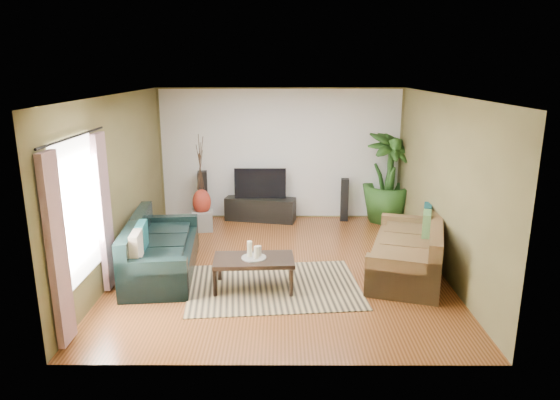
{
  "coord_description": "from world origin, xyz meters",
  "views": [
    {
      "loc": [
        0.03,
        -7.46,
        3.09
      ],
      "look_at": [
        0.0,
        0.2,
        1.05
      ],
      "focal_mm": 32.0,
      "sensor_mm": 36.0,
      "label": 1
    }
  ],
  "objects_px": {
    "sofa_left": "(162,246)",
    "pedestal": "(202,220)",
    "speaker_left": "(203,196)",
    "potted_plant": "(388,177)",
    "coffee_table": "(254,273)",
    "speaker_right": "(344,200)",
    "vase": "(202,202)",
    "tv_stand": "(260,209)",
    "sofa_right": "(407,246)",
    "side_table": "(151,236)",
    "television": "(260,183)"
  },
  "relations": [
    {
      "from": "speaker_right",
      "to": "vase",
      "type": "height_order",
      "value": "speaker_right"
    },
    {
      "from": "sofa_right",
      "to": "coffee_table",
      "type": "distance_m",
      "value": 2.43
    },
    {
      "from": "coffee_table",
      "to": "tv_stand",
      "type": "xyz_separation_m",
      "value": [
        -0.05,
        3.32,
        0.01
      ]
    },
    {
      "from": "coffee_table",
      "to": "sofa_right",
      "type": "bearing_deg",
      "value": 12.05
    },
    {
      "from": "speaker_right",
      "to": "side_table",
      "type": "bearing_deg",
      "value": -148.96
    },
    {
      "from": "pedestal",
      "to": "vase",
      "type": "relative_size",
      "value": 0.78
    },
    {
      "from": "tv_stand",
      "to": "vase",
      "type": "height_order",
      "value": "vase"
    },
    {
      "from": "potted_plant",
      "to": "vase",
      "type": "xyz_separation_m",
      "value": [
        -3.72,
        -0.63,
        -0.36
      ]
    },
    {
      "from": "sofa_left",
      "to": "pedestal",
      "type": "xyz_separation_m",
      "value": [
        0.3,
        2.06,
        -0.23
      ]
    },
    {
      "from": "tv_stand",
      "to": "potted_plant",
      "type": "distance_m",
      "value": 2.7
    },
    {
      "from": "speaker_right",
      "to": "vase",
      "type": "relative_size",
      "value": 1.78
    },
    {
      "from": "coffee_table",
      "to": "tv_stand",
      "type": "height_order",
      "value": "tv_stand"
    },
    {
      "from": "sofa_right",
      "to": "tv_stand",
      "type": "xyz_separation_m",
      "value": [
        -2.38,
        2.69,
        -0.19
      ]
    },
    {
      "from": "speaker_right",
      "to": "potted_plant",
      "type": "distance_m",
      "value": 1.0
    },
    {
      "from": "sofa_left",
      "to": "vase",
      "type": "height_order",
      "value": "sofa_left"
    },
    {
      "from": "sofa_left",
      "to": "speaker_left",
      "type": "bearing_deg",
      "value": -10.38
    },
    {
      "from": "speaker_right",
      "to": "pedestal",
      "type": "height_order",
      "value": "speaker_right"
    },
    {
      "from": "sofa_left",
      "to": "potted_plant",
      "type": "bearing_deg",
      "value": -61.75
    },
    {
      "from": "sofa_left",
      "to": "television",
      "type": "height_order",
      "value": "television"
    },
    {
      "from": "speaker_left",
      "to": "side_table",
      "type": "xyz_separation_m",
      "value": [
        -0.65,
        -1.71,
        -0.27
      ]
    },
    {
      "from": "television",
      "to": "tv_stand",
      "type": "bearing_deg",
      "value": 0.0
    },
    {
      "from": "coffee_table",
      "to": "side_table",
      "type": "xyz_separation_m",
      "value": [
        -1.88,
        1.59,
        0.02
      ]
    },
    {
      "from": "sofa_right",
      "to": "speaker_right",
      "type": "bearing_deg",
      "value": -149.48
    },
    {
      "from": "tv_stand",
      "to": "pedestal",
      "type": "relative_size",
      "value": 3.69
    },
    {
      "from": "sofa_left",
      "to": "potted_plant",
      "type": "distance_m",
      "value": 4.87
    },
    {
      "from": "sofa_right",
      "to": "television",
      "type": "bearing_deg",
      "value": -121.36
    },
    {
      "from": "tv_stand",
      "to": "side_table",
      "type": "xyz_separation_m",
      "value": [
        -1.84,
        -1.74,
        0.01
      ]
    },
    {
      "from": "sofa_left",
      "to": "pedestal",
      "type": "height_order",
      "value": "sofa_left"
    },
    {
      "from": "sofa_right",
      "to": "pedestal",
      "type": "relative_size",
      "value": 5.71
    },
    {
      "from": "vase",
      "to": "sofa_left",
      "type": "bearing_deg",
      "value": -98.26
    },
    {
      "from": "tv_stand",
      "to": "television",
      "type": "height_order",
      "value": "television"
    },
    {
      "from": "television",
      "to": "pedestal",
      "type": "height_order",
      "value": "television"
    },
    {
      "from": "coffee_table",
      "to": "vase",
      "type": "bearing_deg",
      "value": 110.26
    },
    {
      "from": "sofa_left",
      "to": "speaker_right",
      "type": "xyz_separation_m",
      "value": [
        3.15,
        2.71,
        0.02
      ]
    },
    {
      "from": "television",
      "to": "vase",
      "type": "relative_size",
      "value": 2.11
    },
    {
      "from": "speaker_left",
      "to": "potted_plant",
      "type": "bearing_deg",
      "value": -5.65
    },
    {
      "from": "potted_plant",
      "to": "side_table",
      "type": "xyz_separation_m",
      "value": [
        -4.45,
        -1.72,
        -0.68
      ]
    },
    {
      "from": "television",
      "to": "vase",
      "type": "height_order",
      "value": "television"
    },
    {
      "from": "sofa_left",
      "to": "tv_stand",
      "type": "bearing_deg",
      "value": -33.03
    },
    {
      "from": "television",
      "to": "side_table",
      "type": "relative_size",
      "value": 2.12
    },
    {
      "from": "sofa_left",
      "to": "tv_stand",
      "type": "xyz_separation_m",
      "value": [
        1.41,
        2.71,
        -0.19
      ]
    },
    {
      "from": "coffee_table",
      "to": "pedestal",
      "type": "height_order",
      "value": "coffee_table"
    },
    {
      "from": "speaker_right",
      "to": "vase",
      "type": "bearing_deg",
      "value": -162.07
    },
    {
      "from": "television",
      "to": "speaker_left",
      "type": "xyz_separation_m",
      "value": [
        -1.18,
        -0.03,
        -0.27
      ]
    },
    {
      "from": "coffee_table",
      "to": "speaker_left",
      "type": "xyz_separation_m",
      "value": [
        -1.23,
        3.29,
        0.29
      ]
    },
    {
      "from": "coffee_table",
      "to": "speaker_left",
      "type": "relative_size",
      "value": 1.09
    },
    {
      "from": "television",
      "to": "speaker_right",
      "type": "bearing_deg",
      "value": 0.0
    },
    {
      "from": "pedestal",
      "to": "side_table",
      "type": "bearing_deg",
      "value": -123.68
    },
    {
      "from": "tv_stand",
      "to": "side_table",
      "type": "relative_size",
      "value": 2.89
    },
    {
      "from": "sofa_left",
      "to": "potted_plant",
      "type": "xyz_separation_m",
      "value": [
        4.02,
        2.69,
        0.5
      ]
    }
  ]
}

